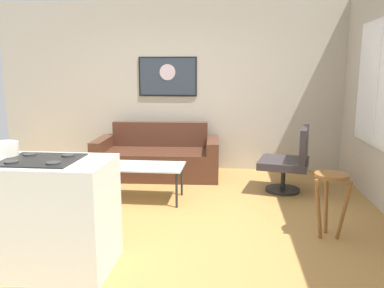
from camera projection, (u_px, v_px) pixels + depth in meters
name	position (u px, v px, depth m)	size (l,w,h in m)	color
ground	(159.00, 220.00, 4.39)	(6.40, 6.40, 0.04)	#A2753D
back_wall	(184.00, 86.00, 6.50)	(6.40, 0.05, 2.80)	#B3A996
couch	(158.00, 159.00, 6.16)	(1.97, 0.99, 0.82)	#48271B
coffee_table	(142.00, 168.00, 4.96)	(1.08, 0.58, 0.46)	silver
armchair	(290.00, 161.00, 5.29)	(0.78, 0.80, 0.91)	black
bar_stool	(331.00, 188.00, 3.82)	(0.38, 0.37, 0.66)	brown
kitchen_counter	(10.00, 213.00, 3.26)	(1.74, 0.68, 0.96)	silver
mixing_bowl	(2.00, 150.00, 3.26)	(0.26, 0.26, 0.12)	silver
wall_painting	(168.00, 76.00, 6.46)	(0.98, 0.03, 0.65)	black
window	(379.00, 83.00, 4.73)	(0.03, 1.53, 1.57)	silver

